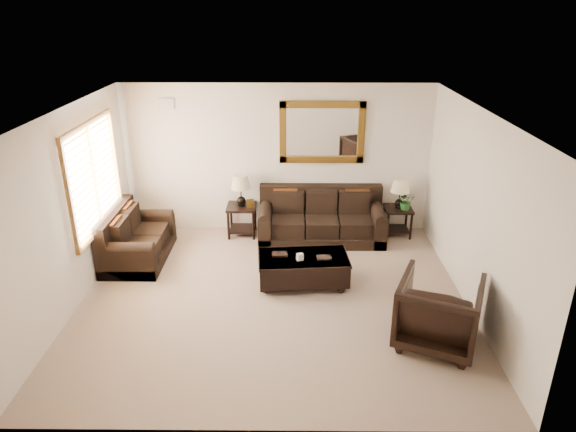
{
  "coord_description": "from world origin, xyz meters",
  "views": [
    {
      "loc": [
        0.28,
        -6.41,
        3.98
      ],
      "look_at": [
        0.21,
        0.6,
        1.04
      ],
      "focal_mm": 32.0,
      "sensor_mm": 36.0,
      "label": 1
    }
  ],
  "objects_px": {
    "loveseat": "(135,241)",
    "armchair": "(439,309)",
    "end_table_left": "(241,196)",
    "coffee_table": "(303,267)",
    "sofa": "(321,221)",
    "end_table_right": "(399,199)"
  },
  "relations": [
    {
      "from": "loveseat",
      "to": "armchair",
      "type": "bearing_deg",
      "value": -116.87
    },
    {
      "from": "end_table_left",
      "to": "coffee_table",
      "type": "xyz_separation_m",
      "value": [
        1.09,
        -1.79,
        -0.46
      ]
    },
    {
      "from": "end_table_right",
      "to": "sofa",
      "type": "bearing_deg",
      "value": -173.74
    },
    {
      "from": "loveseat",
      "to": "end_table_right",
      "type": "bearing_deg",
      "value": -77.47
    },
    {
      "from": "end_table_right",
      "to": "coffee_table",
      "type": "xyz_separation_m",
      "value": [
        -1.76,
        -1.8,
        -0.42
      ]
    },
    {
      "from": "loveseat",
      "to": "coffee_table",
      "type": "bearing_deg",
      "value": -106.04
    },
    {
      "from": "loveseat",
      "to": "armchair",
      "type": "height_order",
      "value": "armchair"
    },
    {
      "from": "sofa",
      "to": "loveseat",
      "type": "bearing_deg",
      "value": -164.74
    },
    {
      "from": "end_table_right",
      "to": "end_table_left",
      "type": "bearing_deg",
      "value": -179.64
    },
    {
      "from": "sofa",
      "to": "end_table_right",
      "type": "bearing_deg",
      "value": 6.26
    },
    {
      "from": "end_table_left",
      "to": "end_table_right",
      "type": "xyz_separation_m",
      "value": [
        2.84,
        0.02,
        -0.05
      ]
    },
    {
      "from": "end_table_left",
      "to": "end_table_right",
      "type": "height_order",
      "value": "end_table_left"
    },
    {
      "from": "sofa",
      "to": "coffee_table",
      "type": "relative_size",
      "value": 1.58
    },
    {
      "from": "coffee_table",
      "to": "loveseat",
      "type": "bearing_deg",
      "value": 159.25
    },
    {
      "from": "loveseat",
      "to": "end_table_left",
      "type": "relative_size",
      "value": 1.34
    },
    {
      "from": "loveseat",
      "to": "end_table_right",
      "type": "distance_m",
      "value": 4.65
    },
    {
      "from": "sofa",
      "to": "coffee_table",
      "type": "height_order",
      "value": "sofa"
    },
    {
      "from": "end_table_right",
      "to": "coffee_table",
      "type": "distance_m",
      "value": 2.55
    },
    {
      "from": "coffee_table",
      "to": "end_table_right",
      "type": "bearing_deg",
      "value": 41.04
    },
    {
      "from": "end_table_right",
      "to": "armchair",
      "type": "xyz_separation_m",
      "value": [
        -0.11,
        -3.24,
        -0.21
      ]
    },
    {
      "from": "sofa",
      "to": "end_table_left",
      "type": "xyz_separation_m",
      "value": [
        -1.44,
        0.14,
        0.42
      ]
    },
    {
      "from": "end_table_left",
      "to": "end_table_right",
      "type": "distance_m",
      "value": 2.84
    }
  ]
}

